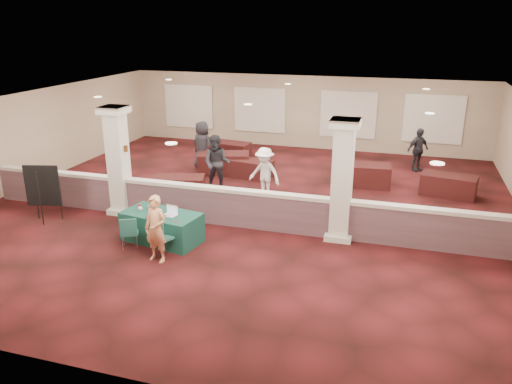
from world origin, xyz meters
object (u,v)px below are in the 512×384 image
(far_table_front_center, at_px, (250,168))
(far_table_front_left, at_px, (179,186))
(far_table_back_right, at_px, (362,175))
(attendee_b, at_px, (265,173))
(easel_board, at_px, (43,186))
(woman, at_px, (156,229))
(conf_chair_main, at_px, (162,235))
(far_table_back_left, at_px, (230,150))
(far_table_front_right, at_px, (449,185))
(conf_chair_side, at_px, (129,231))
(far_table_back_center, at_px, (224,163))
(attendee_c, at_px, (418,150))
(near_table, at_px, (162,227))
(attendee_a, at_px, (217,163))
(attendee_d, at_px, (202,145))

(far_table_front_center, bearing_deg, far_table_front_left, -121.16)
(far_table_back_right, height_order, attendee_b, attendee_b)
(easel_board, height_order, woman, easel_board)
(conf_chair_main, relative_size, far_table_back_left, 0.55)
(far_table_front_right, bearing_deg, conf_chair_side, -140.01)
(far_table_front_center, xyz_separation_m, far_table_back_center, (-1.11, 0.20, 0.06))
(woman, xyz_separation_m, far_table_front_center, (0.11, 7.06, -0.50))
(far_table_back_right, bearing_deg, attendee_c, 53.21)
(conf_chair_side, bearing_deg, easel_board, 137.05)
(near_table, xyz_separation_m, woman, (0.41, -1.06, 0.44))
(conf_chair_side, distance_m, far_table_back_center, 6.89)
(conf_chair_main, distance_m, far_table_front_right, 9.69)
(conf_chair_side, relative_size, far_table_front_center, 0.53)
(far_table_back_left, relative_size, attendee_b, 0.98)
(conf_chair_side, relative_size, attendee_a, 0.45)
(conf_chair_main, distance_m, attendee_b, 4.87)
(easel_board, distance_m, attendee_d, 6.66)
(attendee_a, bearing_deg, far_table_front_left, -143.69)
(conf_chair_side, bearing_deg, conf_chair_main, -30.58)
(woman, bearing_deg, far_table_front_left, 119.20)
(attendee_c, xyz_separation_m, attendee_d, (-7.94, -2.12, 0.10))
(far_table_back_right, bearing_deg, easel_board, -144.41)
(conf_chair_side, relative_size, attendee_b, 0.51)
(far_table_front_right, distance_m, far_table_back_right, 2.82)
(conf_chair_main, distance_m, attendee_c, 11.13)
(far_table_front_center, height_order, far_table_front_right, far_table_front_right)
(attendee_a, bearing_deg, attendee_c, 28.97)
(near_table, distance_m, far_table_front_left, 3.51)
(far_table_front_center, distance_m, attendee_c, 6.43)
(far_table_front_center, bearing_deg, attendee_c, 24.12)
(near_table, distance_m, far_table_back_right, 7.70)
(conf_chair_side, height_order, attendee_d, attendee_d)
(near_table, xyz_separation_m, far_table_back_center, (-0.59, 6.20, -0.00))
(conf_chair_main, xyz_separation_m, far_table_front_center, (0.14, 6.75, -0.21))
(near_table, distance_m, conf_chair_side, 0.89)
(far_table_front_left, height_order, attendee_b, attendee_b)
(far_table_back_right, xyz_separation_m, attendee_b, (-2.91, -2.26, 0.46))
(attendee_d, bearing_deg, far_table_back_left, -88.27)
(easel_board, bearing_deg, far_table_back_right, 21.24)
(attendee_c, bearing_deg, far_table_back_right, -169.23)
(far_table_front_left, bearing_deg, far_table_back_left, 90.00)
(conf_chair_side, bearing_deg, far_table_front_center, 53.81)
(far_table_back_center, relative_size, attendee_b, 1.12)
(near_table, relative_size, attendee_b, 1.20)
(far_table_front_right, xyz_separation_m, far_table_back_left, (-8.46, 2.36, -0.01))
(easel_board, xyz_separation_m, far_table_back_left, (2.70, 8.09, -0.73))
(near_table, xyz_separation_m, easel_board, (-3.78, 0.23, 0.68))
(attendee_c, bearing_deg, conf_chair_main, -165.04)
(far_table_back_right, distance_m, attendee_a, 5.08)
(conf_chair_main, bearing_deg, attendee_a, 116.79)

